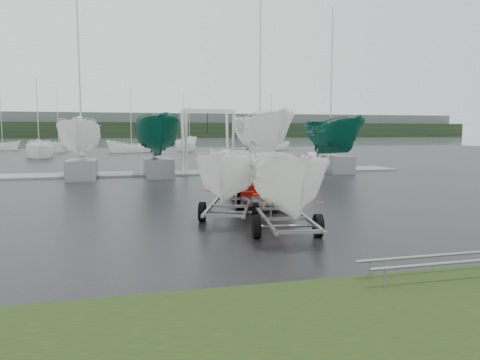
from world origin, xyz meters
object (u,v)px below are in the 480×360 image
pickup_truck (257,178)px  trailer_hitched (287,129)px  boat_hoist (207,132)px  trailer_parked (229,130)px

pickup_truck → trailer_hitched: 6.37m
pickup_truck → boat_hoist: (0.42, 12.47, 1.76)m
trailer_parked → boat_hoist: 16.27m
pickup_truck → trailer_hitched: trailer_hitched is taller
trailer_hitched → trailer_parked: trailer_hitched is taller
pickup_truck → boat_hoist: size_ratio=1.33×
trailer_parked → boat_hoist: (2.39, 16.10, -0.07)m
trailer_hitched → boat_hoist: size_ratio=1.24×
pickup_truck → trailer_parked: 4.52m
trailer_parked → boat_hoist: size_ratio=1.23×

